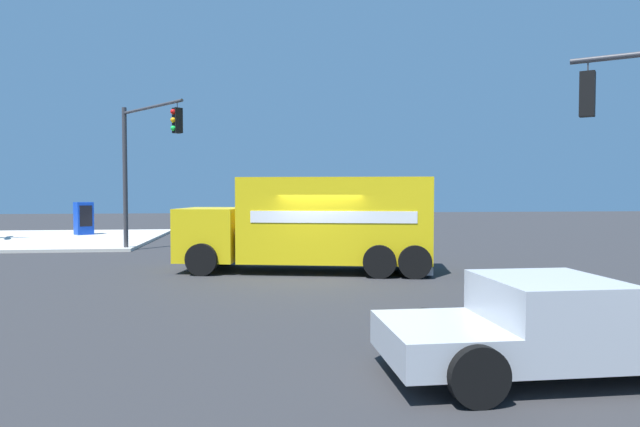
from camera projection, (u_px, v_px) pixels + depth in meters
name	position (u px, v px, depth m)	size (l,w,h in m)	color
ground_plane	(318.00, 274.00, 17.35)	(100.00, 100.00, 0.00)	#2B2B2D
sidewalk_corner_far	(37.00, 239.00, 29.15)	(12.25, 12.25, 0.14)	beige
delivery_truck	(315.00, 223.00, 17.92)	(4.25, 8.38, 3.04)	yellow
traffic_light_primary	(141.00, 153.00, 23.04)	(3.95, 3.12, 6.12)	#38383D
pickup_silver	(561.00, 323.00, 7.85)	(2.31, 5.23, 1.38)	#B7BABF
sedan_white	(254.00, 231.00, 27.78)	(2.37, 4.46, 1.31)	white
vending_machine_red	(84.00, 218.00, 31.46)	(1.13, 1.17, 1.85)	#0F38B2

